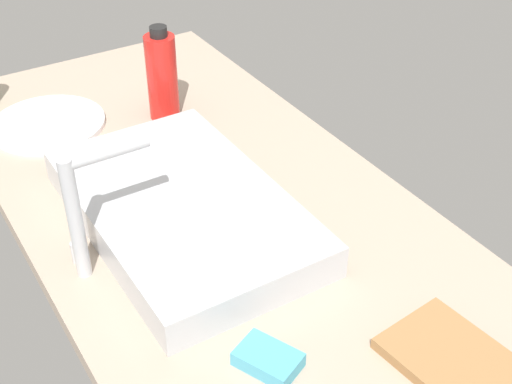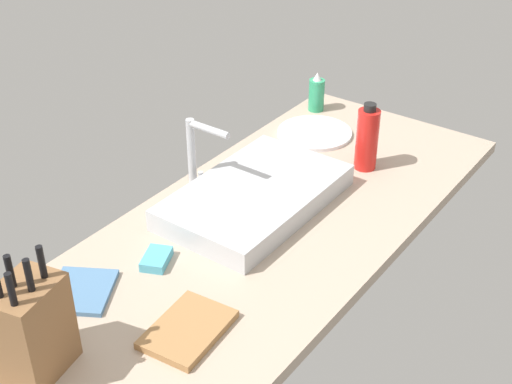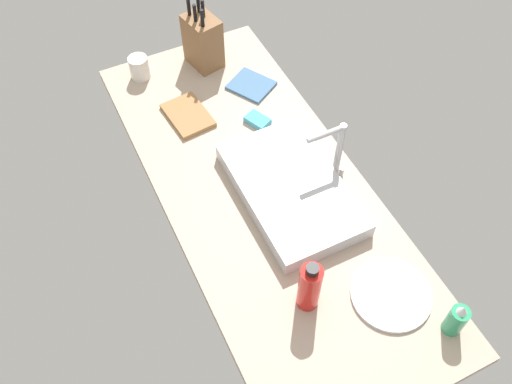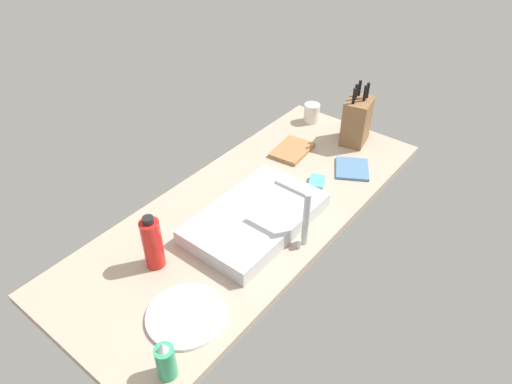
{
  "view_description": "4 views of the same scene",
  "coord_description": "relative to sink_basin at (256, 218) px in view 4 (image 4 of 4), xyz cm",
  "views": [
    {
      "loc": [
        -85.6,
        49.13,
        82.89
      ],
      "look_at": [
        -2.71,
        -2.12,
        12.7
      ],
      "focal_mm": 49.84,
      "sensor_mm": 36.0,
      "label": 1
    },
    {
      "loc": [
        -128.26,
        -90.86,
        112.65
      ],
      "look_at": [
        2.58,
        4.14,
        11.35
      ],
      "focal_mm": 49.94,
      "sensor_mm": 36.0,
      "label": 2
    },
    {
      "loc": [
        101.83,
        -52.37,
        158.36
      ],
      "look_at": [
        4.56,
        -4.91,
        9.93
      ],
      "focal_mm": 38.96,
      "sensor_mm": 36.0,
      "label": 3
    },
    {
      "loc": [
        109.49,
        89.22,
        122.57
      ],
      "look_at": [
        -1.67,
        0.93,
        10.83
      ],
      "focal_mm": 32.67,
      "sensor_mm": 36.0,
      "label": 4
    }
  ],
  "objects": [
    {
      "name": "dinner_plate",
      "position": [
        46.63,
        9.57,
        -2.53
      ],
      "size": [
        24.67,
        24.67,
        1.2
      ],
      "primitive_type": "cylinder",
      "color": "white",
      "rests_on": "countertop_slab"
    },
    {
      "name": "faucet",
      "position": [
        -3.04,
        18.08,
        10.42
      ],
      "size": [
        5.5,
        14.57,
        22.42
      ],
      "color": "#B7BABF",
      "rests_on": "countertop_slab"
    },
    {
      "name": "knife_block",
      "position": [
        -75.75,
        -0.05,
        7.97
      ],
      "size": [
        16.35,
        13.62,
        28.86
      ],
      "rotation": [
        0.0,
        0.0,
        0.21
      ],
      "color": "brown",
      "rests_on": "countertop_slab"
    },
    {
      "name": "coffee_mug",
      "position": [
        -79.3,
        -26.7,
        1.58
      ],
      "size": [
        7.79,
        7.79,
        9.43
      ],
      "primitive_type": "cylinder",
      "color": "silver",
      "rests_on": "countertop_slab"
    },
    {
      "name": "sink_basin",
      "position": [
        0.0,
        0.0,
        0.0
      ],
      "size": [
        53.31,
        32.43,
        6.26
      ],
      "primitive_type": "cube",
      "color": "#B7BABF",
      "rests_on": "countertop_slab"
    },
    {
      "name": "water_bottle",
      "position": [
        37.24,
        -14.29,
        6.73
      ],
      "size": [
        6.73,
        6.73,
        21.2
      ],
      "color": "red",
      "rests_on": "countertop_slab"
    },
    {
      "name": "countertop_slab",
      "position": [
        -6.65,
        -7.35,
        -4.88
      ],
      "size": [
        166.4,
        67.91,
        3.5
      ],
      "primitive_type": "cube",
      "color": "tan",
      "rests_on": "ground"
    },
    {
      "name": "dish_towel",
      "position": [
        -54.37,
        11.08,
        -2.53
      ],
      "size": [
        20.98,
        20.25,
        1.2
      ],
      "primitive_type": "cube",
      "rotation": [
        0.0,
        0.0,
        0.53
      ],
      "color": "teal",
      "rests_on": "countertop_slab"
    },
    {
      "name": "soap_bottle",
      "position": [
        63.06,
        19.32,
        3.01
      ],
      "size": [
        5.52,
        5.52,
        14.09
      ],
      "color": "#2D9966",
      "rests_on": "countertop_slab"
    },
    {
      "name": "dish_sponge",
      "position": [
        -35.43,
        4.63,
        -1.93
      ],
      "size": [
        10.67,
        9.17,
        2.4
      ],
      "primitive_type": "cube",
      "rotation": [
        0.0,
        0.0,
        0.42
      ],
      "color": "#4CA3BC",
      "rests_on": "countertop_slab"
    },
    {
      "name": "cutting_board",
      "position": [
        -49.8,
        -17.97,
        -2.23
      ],
      "size": [
        21.46,
        16.08,
        1.8
      ],
      "primitive_type": "cube",
      "rotation": [
        0.0,
        0.0,
        0.1
      ],
      "color": "#9E7042",
      "rests_on": "countertop_slab"
    }
  ]
}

